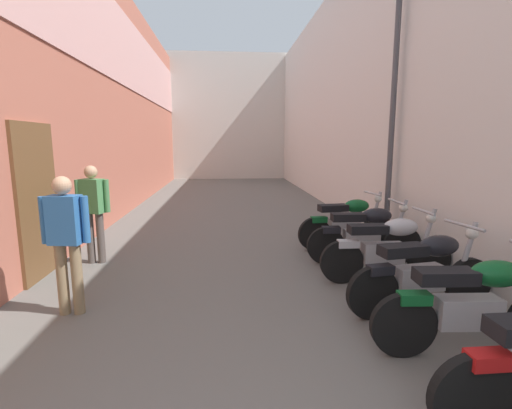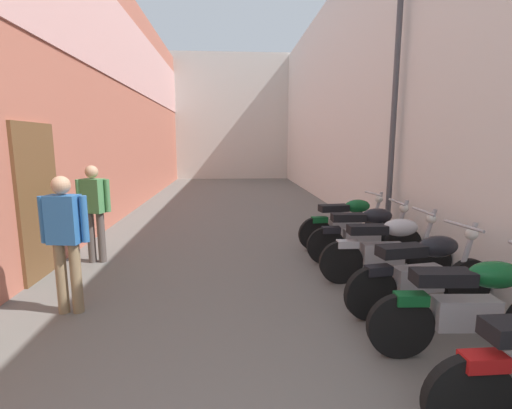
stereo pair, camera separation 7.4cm
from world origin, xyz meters
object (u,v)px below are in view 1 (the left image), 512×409
object	(u,v)px
street_lamp	(389,94)
motorcycle_fourth	(424,271)
motorcycle_sixth	(365,233)
motorcycle_fifth	(387,247)
pedestrian_further_down	(93,207)
motorcycle_seventh	(347,221)
pedestrian_mid_alley	(66,235)
motorcycle_third	(475,304)

from	to	relation	value
street_lamp	motorcycle_fourth	bearing A→B (deg)	-104.17
motorcycle_sixth	motorcycle_fifth	bearing A→B (deg)	-90.00
pedestrian_further_down	motorcycle_sixth	bearing A→B (deg)	-5.12
motorcycle_sixth	street_lamp	xyz separation A→B (m)	(0.70, 1.00, 2.27)
motorcycle_sixth	motorcycle_seventh	distance (m)	0.88
motorcycle_sixth	pedestrian_mid_alley	size ratio (longest dim) A/B	1.18
motorcycle_fourth	street_lamp	xyz separation A→B (m)	(0.70, 2.78, 2.27)
motorcycle_third	motorcycle_fourth	bearing A→B (deg)	90.01
motorcycle_sixth	pedestrian_further_down	distance (m)	4.34
motorcycle_fifth	pedestrian_mid_alley	distance (m)	4.05
motorcycle_third	motorcycle_sixth	world-z (taller)	same
motorcycle_seventh	street_lamp	xyz separation A→B (m)	(0.70, 0.12, 2.27)
motorcycle_fourth	motorcycle_sixth	world-z (taller)	same
motorcycle_fourth	pedestrian_mid_alley	size ratio (longest dim) A/B	1.17
motorcycle_fourth	motorcycle_sixth	distance (m)	1.78
motorcycle_fifth	street_lamp	world-z (taller)	street_lamp
motorcycle_third	pedestrian_mid_alley	size ratio (longest dim) A/B	1.18
motorcycle_fourth	pedestrian_further_down	xyz separation A→B (m)	(-4.30, 2.16, 0.42)
street_lamp	pedestrian_further_down	bearing A→B (deg)	-173.00
motorcycle_seventh	motorcycle_sixth	bearing A→B (deg)	-89.99
motorcycle_fourth	motorcycle_fifth	distance (m)	0.96
motorcycle_fifth	motorcycle_seventh	world-z (taller)	same
motorcycle_third	pedestrian_mid_alley	xyz separation A→B (m)	(-3.97, 1.18, 0.42)
motorcycle_third	motorcycle_seventh	size ratio (longest dim) A/B	1.00
motorcycle_fifth	pedestrian_further_down	world-z (taller)	pedestrian_further_down
street_lamp	motorcycle_sixth	bearing A→B (deg)	-125.03
pedestrian_mid_alley	motorcycle_sixth	bearing A→B (deg)	20.17
motorcycle_third	pedestrian_mid_alley	bearing A→B (deg)	163.45
motorcycle_sixth	motorcycle_seventh	xyz separation A→B (m)	(-0.00, 0.88, 0.00)
motorcycle_third	motorcycle_fourth	world-z (taller)	same
motorcycle_fourth	street_lamp	size ratio (longest dim) A/B	0.39
motorcycle_fifth	street_lamp	xyz separation A→B (m)	(0.70, 1.82, 2.27)
pedestrian_mid_alley	pedestrian_further_down	bearing A→B (deg)	100.14
motorcycle_third	motorcycle_fifth	distance (m)	1.82
motorcycle_third	motorcycle_sixth	bearing A→B (deg)	90.00
motorcycle_seventh	street_lamp	world-z (taller)	street_lamp
motorcycle_third	motorcycle_sixth	xyz separation A→B (m)	(0.00, 2.64, 0.00)
motorcycle_fifth	pedestrian_further_down	distance (m)	4.49
pedestrian_further_down	pedestrian_mid_alley	bearing A→B (deg)	-79.86
motorcycle_fourth	motorcycle_seventh	size ratio (longest dim) A/B	1.00
motorcycle_fifth	motorcycle_sixth	xyz separation A→B (m)	(-0.00, 0.82, 0.00)
pedestrian_mid_alley	motorcycle_fourth	bearing A→B (deg)	-4.57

